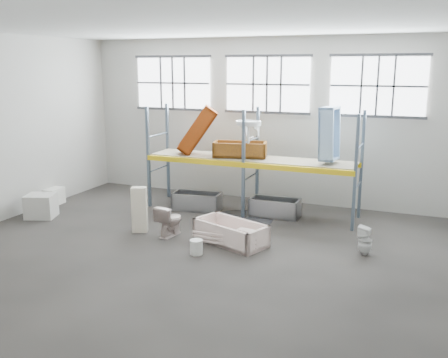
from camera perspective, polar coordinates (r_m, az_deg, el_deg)
The scene contains 32 objects.
floor at distance 11.41m, azimuth -2.89°, elevation -8.68°, with size 12.00×10.00×0.10m, color #48423E.
ceiling at distance 10.65m, azimuth -3.22°, elevation 17.75°, with size 12.00×10.00×0.10m, color silver.
wall_back at distance 15.42m, azimuth 5.05°, elevation 6.73°, with size 12.00×0.10×5.00m, color #B0ADA4.
wall_front at distance 6.63m, azimuth -22.02°, elevation -2.44°, with size 12.00×0.10×5.00m, color #A29E96.
window_left at distance 16.48m, azimuth -5.87°, elevation 10.94°, with size 2.60×0.04×1.60m, color white.
window_mid at distance 15.24m, azimuth 5.00°, elevation 10.80°, with size 2.60×0.04×1.60m, color white.
window_right at distance 14.60m, azimuth 17.27°, elevation 10.19°, with size 2.60×0.04×1.60m, color white.
rack_upright_la at distance 14.83m, azimuth -8.71°, elevation 2.48°, with size 0.08×0.08×3.00m, color slate.
rack_upright_lb at distance 15.86m, azimuth -6.49°, elevation 3.22°, with size 0.08×0.08×3.00m, color slate.
rack_upright_ma at distance 13.55m, azimuth 2.25°, elevation 1.64°, with size 0.08×0.08×3.00m, color slate.
rack_upright_mb at distance 14.67m, azimuth 3.86°, elevation 2.48°, with size 0.08×0.08×3.00m, color slate.
rack_upright_ra at distance 12.86m, azimuth 14.90°, elevation 0.59°, with size 0.08×0.08×3.00m, color slate.
rack_upright_rb at distance 14.03m, azimuth 15.56°, elevation 1.56°, with size 0.08×0.08×3.00m, color slate.
rack_beam_front at distance 13.55m, azimuth 2.25°, elevation 1.64°, with size 6.00×0.10×0.14m, color yellow.
rack_beam_back at distance 14.67m, azimuth 3.86°, elevation 2.48°, with size 6.00×0.10×0.14m, color yellow.
shelf_deck at distance 14.09m, azimuth 3.09°, elevation 2.40°, with size 5.90×1.10×0.03m, color gray.
wet_patch at distance 13.75m, azimuth 1.90°, elevation -4.65°, with size 1.80×1.80×0.00m, color black.
bathtub_beige at distance 11.89m, azimuth 0.77°, elevation -6.18°, with size 1.77×0.83×0.52m, color #FAD9CF, non-canonical shape.
cistern_spare at distance 11.40m, azimuth 2.69°, elevation -6.94°, with size 0.46×0.22×0.44m, color silver.
sink_in_tub at distance 11.80m, azimuth -0.43°, elevation -6.84°, with size 0.47×0.47×0.16m, color beige.
toilet_beige at distance 12.43m, azimuth -6.28°, elevation -4.74°, with size 0.44×0.78×0.79m, color beige.
cistern_tall at distance 12.76m, azimuth -9.70°, elevation -3.49°, with size 0.38×0.25×1.17m, color #F3E5C8.
toilet_white at distance 11.58m, azimuth 15.94°, elevation -6.82°, with size 0.30×0.31×0.68m, color white.
steel_tub_left at distance 14.60m, azimuth -3.13°, elevation -2.56°, with size 1.39×0.65×0.51m, color #A1A2A9, non-canonical shape.
steel_tub_right at distance 14.03m, azimuth 5.88°, elevation -3.28°, with size 1.38×0.64×0.51m, color #B0B3B9, non-canonical shape.
rust_tub_flat at distance 14.17m, azimuth 1.85°, elevation 3.45°, with size 1.50×0.70×0.42m, color #955711, non-canonical shape.
rust_tub_tilted at distance 14.65m, azimuth -3.08°, elevation 5.63°, with size 1.51×0.71×0.42m, color #992D0A, non-canonical shape.
sink_on_shelf at distance 13.71m, azimuth 2.81°, elevation 4.29°, with size 0.71×0.55×0.63m, color silver.
blue_tub_upright at distance 13.42m, azimuth 12.04°, elevation 5.12°, with size 1.41×0.66×0.40m, color #9AC0E8, non-canonical shape.
bucket at distance 11.25m, azimuth -3.20°, elevation -7.83°, with size 0.29×0.29×0.34m, color silver.
carton_near at distance 14.76m, azimuth -20.33°, elevation -2.92°, with size 0.76×0.65×0.65m, color beige.
carton_far at distance 16.07m, azimuth -19.28°, elevation -1.86°, with size 0.60×0.60×0.50m, color white.
Camera 1 is at (4.55, -9.59, 4.15)m, focal length 39.70 mm.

